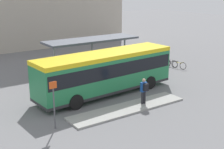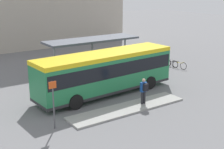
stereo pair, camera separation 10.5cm
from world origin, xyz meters
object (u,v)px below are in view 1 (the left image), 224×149
Objects in this scene: bicycle_orange at (159,60)px; platform_sign at (54,103)px; city_bus at (106,70)px; bicycle_yellow at (179,65)px; pedestrian_waiting at (144,90)px; bicycle_black at (172,63)px; bicycle_green at (164,62)px.

platform_sign is at bearing 119.39° from bicycle_orange.
bicycle_yellow is at bearing 8.28° from city_bus.
pedestrian_waiting is 12.10m from bicycle_orange.
platform_sign reaches higher than pedestrian_waiting.
bicycle_orange is 0.59× the size of platform_sign.
bicycle_orange is at bearing -3.20° from bicycle_black.
platform_sign is (-5.63, -3.29, -0.27)m from city_bus.
bicycle_orange is at bearing -45.29° from pedestrian_waiting.
bicycle_green is (-0.22, 1.75, -0.03)m from bicycle_yellow.
bicycle_yellow reaches higher than bicycle_green.
bicycle_black is at bearing 13.23° from city_bus.
pedestrian_waiting is 0.63× the size of platform_sign.
city_bus is at bearing -87.63° from bicycle_yellow.
pedestrian_waiting is 6.44m from platform_sign.
pedestrian_waiting is at bearing 121.60° from bicycle_black.
bicycle_green is at bearing 4.20° from bicycle_black.
bicycle_yellow is at bearing 19.14° from platform_sign.
bicycle_green is at bearing 177.48° from bicycle_yellow.
bicycle_green is 0.55× the size of platform_sign.
bicycle_green is 0.88m from bicycle_orange.
bicycle_yellow is 0.88m from bicycle_black.
pedestrian_waiting is 1.13× the size of bicycle_black.
city_bus is 10.91m from bicycle_orange.
pedestrian_waiting reaches higher than bicycle_black.
city_bus is at bearing -70.50° from bicycle_green.
pedestrian_waiting is 10.61m from bicycle_yellow.
platform_sign is (-15.35, -8.00, 1.20)m from bicycle_orange.
city_bus is at bearing 103.03° from bicycle_black.
pedestrian_waiting is at bearing -80.56° from city_bus.
bicycle_green is (9.62, 3.84, -1.50)m from city_bus.
platform_sign reaches higher than bicycle_orange.
bicycle_yellow is at bearing -56.31° from pedestrian_waiting.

